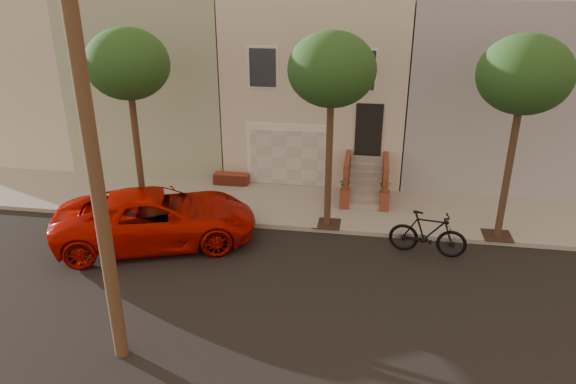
# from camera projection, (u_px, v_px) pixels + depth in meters

# --- Properties ---
(ground) EXTENTS (90.00, 90.00, 0.00)m
(ground) POSITION_uv_depth(u_px,v_px,m) (277.00, 288.00, 14.40)
(ground) COLOR black
(ground) RESTS_ON ground
(sidewalk) EXTENTS (40.00, 3.70, 0.15)m
(sidewalk) POSITION_uv_depth(u_px,v_px,m) (303.00, 206.00, 19.25)
(sidewalk) COLOR gray
(sidewalk) RESTS_ON ground
(house_row) EXTENTS (33.10, 11.70, 7.00)m
(house_row) POSITION_uv_depth(u_px,v_px,m) (322.00, 79.00, 23.20)
(house_row) COLOR #BEB6A2
(house_row) RESTS_ON sidewalk
(tree_left) EXTENTS (2.70, 2.57, 6.30)m
(tree_left) POSITION_uv_depth(u_px,v_px,m) (128.00, 65.00, 16.74)
(tree_left) COLOR #2D2116
(tree_left) RESTS_ON sidewalk
(tree_mid) EXTENTS (2.70, 2.57, 6.30)m
(tree_mid) POSITION_uv_depth(u_px,v_px,m) (332.00, 71.00, 15.79)
(tree_mid) COLOR #2D2116
(tree_mid) RESTS_ON sidewalk
(tree_right) EXTENTS (2.70, 2.57, 6.30)m
(tree_right) POSITION_uv_depth(u_px,v_px,m) (524.00, 76.00, 14.98)
(tree_right) COLOR #2D2116
(tree_right) RESTS_ON sidewalk
(pickup_truck) EXTENTS (6.77, 4.77, 1.72)m
(pickup_truck) POSITION_uv_depth(u_px,v_px,m) (157.00, 218.00, 16.55)
(pickup_truck) COLOR #B30B00
(pickup_truck) RESTS_ON ground
(motorcycle) EXTENTS (2.39, 1.01, 1.39)m
(motorcycle) POSITION_uv_depth(u_px,v_px,m) (428.00, 233.00, 15.90)
(motorcycle) COLOR black
(motorcycle) RESTS_ON ground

